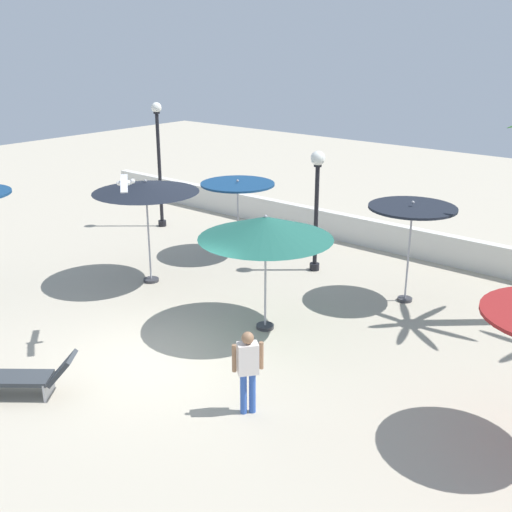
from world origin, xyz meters
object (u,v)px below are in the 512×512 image
at_px(lounge_chair_0, 26,377).
at_px(patio_umbrella_5, 266,228).
at_px(patio_umbrella_0, 412,212).
at_px(lamp_post_1, 159,155).
at_px(patio_umbrella_3, 238,188).
at_px(patio_umbrella_1, 146,188).
at_px(lamp_post_3, 317,193).
at_px(seagull_0, 125,182).
at_px(guest_0, 248,365).

bearing_deg(lounge_chair_0, patio_umbrella_5, 72.20).
distance_m(patio_umbrella_0, lamp_post_1, 9.77).
distance_m(patio_umbrella_3, lamp_post_1, 4.21).
bearing_deg(lounge_chair_0, patio_umbrella_1, 116.22).
distance_m(patio_umbrella_3, lamp_post_3, 2.60).
height_order(lamp_post_3, lounge_chair_0, lamp_post_3).
bearing_deg(patio_umbrella_1, seagull_0, -46.40).
relative_size(patio_umbrella_3, patio_umbrella_5, 0.79).
bearing_deg(lounge_chair_0, lamp_post_1, 124.90).
relative_size(patio_umbrella_0, patio_umbrella_3, 1.11).
xyz_separation_m(patio_umbrella_0, seagull_0, (-3.46, -5.89, 1.26)).
height_order(patio_umbrella_1, patio_umbrella_3, patio_umbrella_1).
height_order(patio_umbrella_0, lounge_chair_0, patio_umbrella_0).
relative_size(patio_umbrella_1, patio_umbrella_3, 1.21).
distance_m(patio_umbrella_1, guest_0, 7.13).
distance_m(patio_umbrella_0, lamp_post_3, 3.07).
bearing_deg(patio_umbrella_1, patio_umbrella_3, 83.15).
height_order(patio_umbrella_5, lounge_chair_0, patio_umbrella_5).
height_order(patio_umbrella_5, lamp_post_1, lamp_post_1).
bearing_deg(lounge_chair_0, seagull_0, 92.08).
height_order(patio_umbrella_3, lamp_post_1, lamp_post_1).
bearing_deg(patio_umbrella_3, seagull_0, -69.85).
height_order(patio_umbrella_5, seagull_0, seagull_0).
distance_m(patio_umbrella_1, lamp_post_1, 5.36).
xyz_separation_m(lamp_post_1, guest_0, (9.94, -6.96, -1.58)).
bearing_deg(patio_umbrella_0, guest_0, -88.29).
bearing_deg(guest_0, lamp_post_1, 144.98).
xyz_separation_m(patio_umbrella_1, lamp_post_3, (2.94, 3.61, -0.37)).
distance_m(patio_umbrella_1, lamp_post_3, 4.67).
bearing_deg(patio_umbrella_5, patio_umbrella_1, 176.32).
relative_size(lamp_post_3, lounge_chair_0, 1.90).
xyz_separation_m(patio_umbrella_5, lounge_chair_0, (-1.62, -5.06, -2.03)).
bearing_deg(lamp_post_1, guest_0, -35.02).
bearing_deg(guest_0, seagull_0, 172.39).
xyz_separation_m(patio_umbrella_3, lounge_chair_0, (2.24, -8.53, -1.73)).
height_order(lamp_post_3, guest_0, lamp_post_3).
height_order(patio_umbrella_0, guest_0, patio_umbrella_0).
bearing_deg(patio_umbrella_5, seagull_0, -125.85).
height_order(patio_umbrella_1, lamp_post_1, lamp_post_1).
distance_m(lamp_post_1, lounge_chair_0, 11.37).
bearing_deg(lamp_post_1, patio_umbrella_1, -45.46).
bearing_deg(patio_umbrella_1, patio_umbrella_0, 28.38).
relative_size(lounge_chair_0, seagull_0, 1.68).
distance_m(lamp_post_1, lamp_post_3, 6.71).
bearing_deg(lamp_post_1, patio_umbrella_0, -3.43).
bearing_deg(lamp_post_3, lounge_chair_0, -92.01).
bearing_deg(lounge_chair_0, patio_umbrella_0, 68.57).
xyz_separation_m(lamp_post_3, lounge_chair_0, (-0.31, -8.94, -1.88)).
relative_size(lamp_post_1, guest_0, 2.70).
relative_size(patio_umbrella_0, patio_umbrella_5, 0.87).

